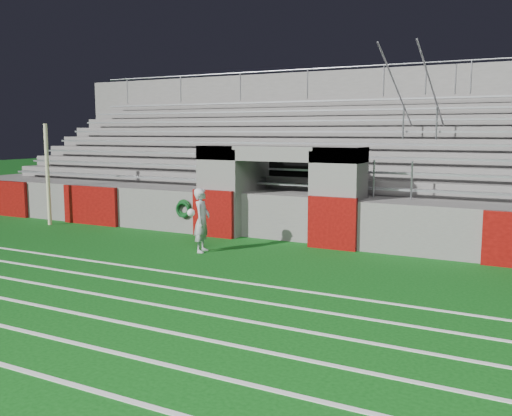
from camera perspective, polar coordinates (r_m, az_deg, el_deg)
The scene contains 6 objects.
ground at distance 13.03m, azimuth -4.53°, elevation -5.68°, with size 90.00×90.00×0.00m, color #0C4A11.
field_post at distance 19.48m, azimuth -20.12°, elevation 3.15°, with size 0.12×0.12×3.25m, color beige.
field_markings at distance 9.39m, azimuth -21.57°, elevation -11.52°, with size 28.00×8.09×0.01m.
stadium_structure at distance 19.91m, azimuth 7.90°, elevation 3.25°, with size 26.00×8.48×5.42m.
goalkeeper_with_ball at distance 14.27m, azimuth -5.45°, elevation -1.21°, with size 0.53×0.67×1.61m.
hose_coil at distance 16.83m, azimuth -7.28°, elevation -0.06°, with size 0.50×0.14×0.55m.
Camera 1 is at (6.86, -10.66, 3.01)m, focal length 40.00 mm.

